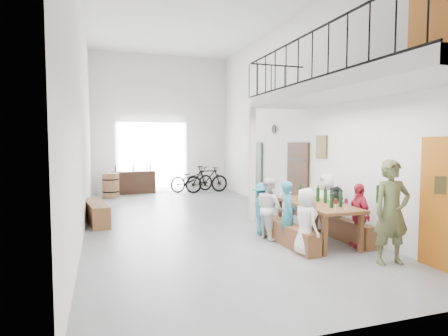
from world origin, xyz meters
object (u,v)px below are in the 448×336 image
object	(u,v)px
oak_barrel	(111,185)
side_bench	(96,213)
bench_inner	(289,235)
serving_counter	(134,182)
tasting_table	(316,207)
host_standing	(392,212)
bicycle_near	(192,179)

from	to	relation	value
oak_barrel	side_bench	bearing A→B (deg)	-95.88
bench_inner	side_bench	distance (m)	4.89
bench_inner	serving_counter	size ratio (longest dim) A/B	1.11
tasting_table	host_standing	xyz separation A→B (m)	(0.41, -1.61, 0.16)
bench_inner	side_bench	bearing A→B (deg)	136.83
side_bench	bicycle_near	size ratio (longest dim) A/B	0.95
bench_inner	host_standing	distance (m)	1.97
serving_counter	bench_inner	bearing A→B (deg)	-79.77
oak_barrel	bicycle_near	xyz separation A→B (m)	(3.17, 0.66, 0.07)
bicycle_near	serving_counter	bearing A→B (deg)	69.91
serving_counter	host_standing	size ratio (longest dim) A/B	0.95
tasting_table	host_standing	bearing A→B (deg)	-74.02
tasting_table	oak_barrel	xyz separation A→B (m)	(-3.81, 7.56, -0.26)
host_standing	bicycle_near	xyz separation A→B (m)	(-1.05, 9.84, -0.36)
tasting_table	bicycle_near	world-z (taller)	bicycle_near
bench_inner	side_bench	size ratio (longest dim) A/B	1.00
tasting_table	bench_inner	size ratio (longest dim) A/B	1.20
side_bench	serving_counter	size ratio (longest dim) A/B	1.12
oak_barrel	host_standing	bearing A→B (deg)	-65.29
host_standing	oak_barrel	bearing A→B (deg)	123.34
side_bench	bicycle_near	xyz separation A→B (m)	(3.62, 5.02, 0.25)
bench_inner	host_standing	size ratio (longest dim) A/B	1.06
tasting_table	host_standing	size ratio (longest dim) A/B	1.27
oak_barrel	bicycle_near	size ratio (longest dim) A/B	0.46
side_bench	bench_inner	bearing A→B (deg)	-42.56
side_bench	bicycle_near	distance (m)	6.19
serving_counter	oak_barrel	bearing A→B (deg)	-141.44
bench_inner	serving_counter	xyz separation A→B (m)	(-2.28, 8.49, 0.22)
side_bench	serving_counter	xyz separation A→B (m)	(1.33, 5.18, 0.18)
side_bench	serving_counter	bearing A→B (deg)	75.66
bench_inner	oak_barrel	world-z (taller)	oak_barrel
bench_inner	host_standing	world-z (taller)	host_standing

